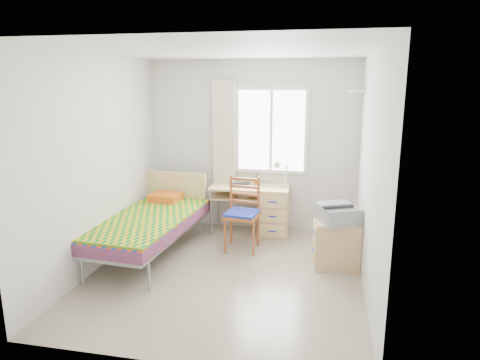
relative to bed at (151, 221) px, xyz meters
name	(u,v)px	position (x,y,z in m)	size (l,w,h in m)	color
floor	(226,273)	(1.13, -0.42, -0.45)	(3.50, 3.50, 0.00)	#BCAD93
ceiling	(224,50)	(1.13, -0.42, 2.15)	(3.50, 3.50, 0.00)	white
wall_back	(252,146)	(1.13, 1.33, 0.85)	(3.20, 3.20, 0.00)	silver
wall_left	(98,163)	(-0.47, -0.42, 0.85)	(3.50, 3.50, 0.00)	silver
wall_right	(370,175)	(2.73, -0.42, 0.85)	(3.50, 3.50, 0.00)	silver
window	(271,131)	(1.43, 1.31, 1.10)	(1.10, 0.04, 1.30)	white
curtain	(224,136)	(0.71, 1.26, 1.00)	(0.35, 0.05, 1.70)	beige
floating_shelf	(357,91)	(2.62, 0.98, 1.70)	(0.20, 0.32, 0.03)	white
bed	(151,221)	(0.00, 0.00, 0.00)	(1.17, 2.22, 0.93)	#95999D
desk	(270,209)	(1.47, 1.05, -0.05)	(1.19, 0.57, 0.74)	#E2C776
chair	(243,209)	(1.18, 0.43, 0.11)	(0.49, 0.49, 1.01)	#964B1D
cabinet	(336,243)	(2.43, 0.10, -0.15)	(0.60, 0.54, 0.59)	tan
printer	(338,213)	(2.43, 0.07, 0.25)	(0.59, 0.62, 0.21)	gray
laptop	(241,185)	(1.01, 1.06, 0.30)	(0.32, 0.20, 0.03)	black
pen_cup	(257,181)	(1.24, 1.18, 0.34)	(0.08, 0.08, 0.10)	orange
task_lamp	(281,172)	(1.63, 0.97, 0.55)	(0.23, 0.32, 0.41)	white
book	(239,195)	(1.00, 1.03, 0.14)	(0.15, 0.21, 0.02)	gray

